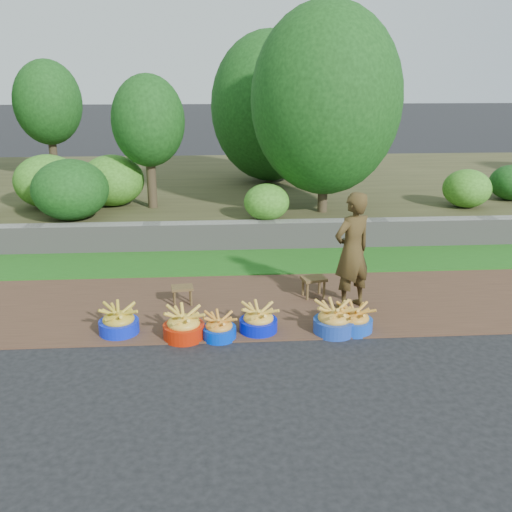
{
  "coord_description": "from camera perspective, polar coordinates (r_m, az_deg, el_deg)",
  "views": [
    {
      "loc": [
        -0.94,
        -6.65,
        3.31
      ],
      "look_at": [
        -0.4,
        1.3,
        0.75
      ],
      "focal_mm": 40.0,
      "sensor_mm": 36.0,
      "label": 1
    }
  ],
  "objects": [
    {
      "name": "basin_d",
      "position": [
        7.64,
        0.24,
        -6.45
      ],
      "size": [
        0.51,
        0.51,
        0.38
      ],
      "color": "#0514CE",
      "rests_on": "ground"
    },
    {
      "name": "basin_b",
      "position": [
        7.53,
        -7.24,
        -6.9
      ],
      "size": [
        0.54,
        0.54,
        0.4
      ],
      "color": "#B11E06",
      "rests_on": "ground"
    },
    {
      "name": "basin_f",
      "position": [
        7.78,
        9.79,
        -6.31
      ],
      "size": [
        0.49,
        0.49,
        0.37
      ],
      "color": "blue",
      "rests_on": "ground"
    },
    {
      "name": "basin_a",
      "position": [
        7.8,
        -13.57,
        -6.39
      ],
      "size": [
        0.53,
        0.53,
        0.39
      ],
      "color": "#0B21D9",
      "rests_on": "ground"
    },
    {
      "name": "retaining_wall",
      "position": [
        11.21,
        1.05,
        2.1
      ],
      "size": [
        80.0,
        0.35,
        0.55
      ],
      "primitive_type": "cube",
      "color": "gray",
      "rests_on": "ground"
    },
    {
      "name": "stool_left",
      "position": [
        8.53,
        -7.38,
        -3.41
      ],
      "size": [
        0.35,
        0.28,
        0.28
      ],
      "rotation": [
        0.0,
        0.0,
        0.13
      ],
      "color": "brown",
      "rests_on": "dirt_shoulder"
    },
    {
      "name": "stool_right",
      "position": [
        8.78,
        5.79,
        -2.54
      ],
      "size": [
        0.41,
        0.34,
        0.32
      ],
      "rotation": [
        0.0,
        0.0,
        0.21
      ],
      "color": "brown",
      "rests_on": "dirt_shoulder"
    },
    {
      "name": "vendor_woman",
      "position": [
        8.28,
        9.59,
        0.5
      ],
      "size": [
        0.75,
        0.66,
        1.72
      ],
      "primitive_type": "imported",
      "rotation": [
        0.0,
        0.0,
        3.64
      ],
      "color": "black",
      "rests_on": "dirt_shoulder"
    },
    {
      "name": "vegetation",
      "position": [
        13.75,
        -11.54,
        14.11
      ],
      "size": [
        33.67,
        7.97,
        4.2
      ],
      "color": "#39301F",
      "rests_on": "earth_bank"
    },
    {
      "name": "grass_verge",
      "position": [
        10.47,
        1.44,
        -0.5
      ],
      "size": [
        80.0,
        1.5,
        0.04
      ],
      "primitive_type": "cube",
      "color": "#206118",
      "rests_on": "ground"
    },
    {
      "name": "earth_bank",
      "position": [
        15.97,
        -0.47,
        6.77
      ],
      "size": [
        80.0,
        10.0,
        0.5
      ],
      "primitive_type": "cube",
      "color": "#414022",
      "rests_on": "ground"
    },
    {
      "name": "dirt_shoulder",
      "position": [
        8.61,
        2.68,
        -4.74
      ],
      "size": [
        80.0,
        2.5,
        0.02
      ],
      "primitive_type": "cube",
      "color": "#4A3122",
      "rests_on": "ground"
    },
    {
      "name": "ground_plane",
      "position": [
        7.49,
        3.77,
        -8.47
      ],
      "size": [
        120.0,
        120.0,
        0.0
      ],
      "primitive_type": "plane",
      "color": "black",
      "rests_on": "ground"
    },
    {
      "name": "basin_c",
      "position": [
        7.49,
        -3.71,
        -7.18
      ],
      "size": [
        0.44,
        0.44,
        0.33
      ],
      "color": "#0033D7",
      "rests_on": "ground"
    },
    {
      "name": "basin_e",
      "position": [
        7.68,
        7.83,
        -6.36
      ],
      "size": [
        0.55,
        0.55,
        0.41
      ],
      "color": "#1B3DA5",
      "rests_on": "ground"
    }
  ]
}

